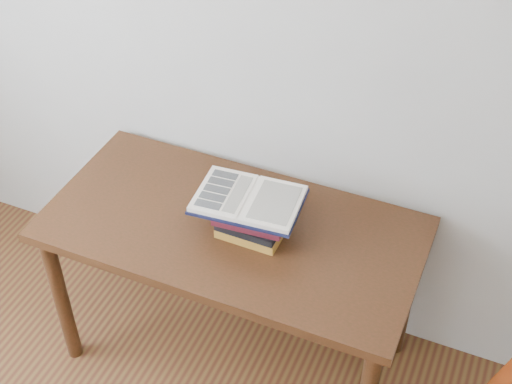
% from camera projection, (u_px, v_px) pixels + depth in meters
% --- Properties ---
extents(desk, '(1.35, 0.67, 0.72)m').
position_uv_depth(desk, '(232.00, 245.00, 2.59)').
color(desk, '#462111').
rests_on(desk, ground).
extents(book_stack, '(0.26, 0.18, 0.12)m').
position_uv_depth(book_stack, '(252.00, 219.00, 2.47)').
color(book_stack, '#965A22').
rests_on(book_stack, desk).
extents(open_book, '(0.38, 0.28, 0.03)m').
position_uv_depth(open_book, '(249.00, 199.00, 2.43)').
color(open_book, black).
rests_on(open_book, book_stack).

